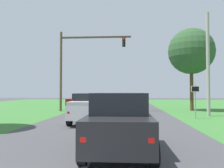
{
  "coord_description": "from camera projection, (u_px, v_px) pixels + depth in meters",
  "views": [
    {
      "loc": [
        1.14,
        -2.78,
        1.97
      ],
      "look_at": [
        -0.22,
        16.73,
        2.61
      ],
      "focal_mm": 38.01,
      "sensor_mm": 36.0,
      "label": 1
    }
  ],
  "objects": [
    {
      "name": "ground_plane",
      "position": [
        110.0,
        124.0,
        14.29
      ],
      "size": [
        120.0,
        120.0,
        0.0
      ],
      "primitive_type": "plane",
      "color": "#424244"
    },
    {
      "name": "traffic_light",
      "position": [
        78.0,
        59.0,
        24.13
      ],
      "size": [
        7.28,
        0.4,
        8.12
      ],
      "color": "brown",
      "rests_on": "ground_plane"
    },
    {
      "name": "pickup_truck_lead",
      "position": [
        91.0,
        108.0,
        15.08
      ],
      "size": [
        2.29,
        5.17,
        1.87
      ],
      "color": "silver",
      "rests_on": "ground_plane"
    },
    {
      "name": "red_suv_near",
      "position": [
        120.0,
        121.0,
        7.88
      ],
      "size": [
        2.17,
        4.85,
        1.93
      ],
      "color": "black",
      "rests_on": "ground_plane"
    },
    {
      "name": "utility_pole_right",
      "position": [
        208.0,
        64.0,
        19.25
      ],
      "size": [
        0.28,
        0.28,
        8.49
      ],
      "primitive_type": "cylinder",
      "color": "#9E998E",
      "rests_on": "ground_plane"
    },
    {
      "name": "oak_tree_right",
      "position": [
        191.0,
        51.0,
        24.89
      ],
      "size": [
        4.81,
        4.81,
        8.64
      ],
      "color": "#4C351E",
      "rests_on": "ground_plane"
    },
    {
      "name": "crossing_suv_far",
      "position": [
        88.0,
        101.0,
        25.84
      ],
      "size": [
        4.64,
        2.16,
        1.78
      ],
      "color": "maroon",
      "rests_on": "ground_plane"
    },
    {
      "name": "keep_moving_sign",
      "position": [
        195.0,
        97.0,
        17.39
      ],
      "size": [
        0.6,
        0.09,
        2.53
      ],
      "color": "gray",
      "rests_on": "ground_plane"
    }
  ]
}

